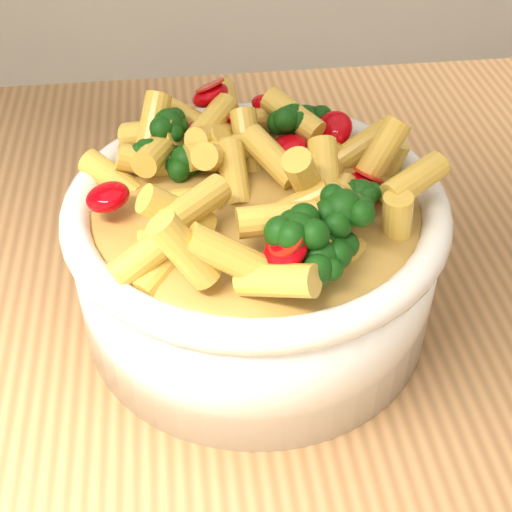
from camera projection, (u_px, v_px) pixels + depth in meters
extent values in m
cube|color=#AF7C4B|center=(318.00, 322.00, 0.57)|extent=(1.20, 0.80, 0.04)
cylinder|color=white|center=(256.00, 261.00, 0.52)|extent=(0.26, 0.26, 0.10)
ellipsoid|color=white|center=(256.00, 292.00, 0.54)|extent=(0.24, 0.24, 0.04)
torus|color=white|center=(256.00, 205.00, 0.48)|extent=(0.26, 0.26, 0.02)
ellipsoid|color=gold|center=(256.00, 205.00, 0.48)|extent=(0.23, 0.23, 0.03)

